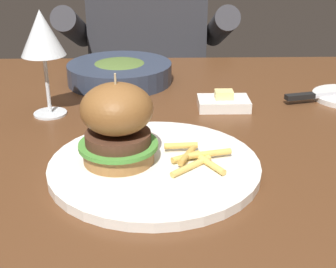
{
  "coord_description": "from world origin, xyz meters",
  "views": [
    {
      "loc": [
        0.04,
        -0.77,
        1.06
      ],
      "look_at": [
        0.05,
        -0.15,
        0.78
      ],
      "focal_mm": 50.0,
      "sensor_mm": 36.0,
      "label": 1
    }
  ],
  "objects_px": {
    "soup_bowl": "(120,72)",
    "butter_dish": "(224,103)",
    "burger_sandwich": "(117,124)",
    "wine_glass": "(42,36)",
    "diner_person": "(149,88)",
    "table_knife": "(325,95)",
    "main_plate": "(155,166)"
  },
  "relations": [
    {
      "from": "wine_glass",
      "to": "soup_bowl",
      "type": "distance_m",
      "value": 0.26
    },
    {
      "from": "wine_glass",
      "to": "butter_dish",
      "type": "distance_m",
      "value": 0.35
    },
    {
      "from": "main_plate",
      "to": "burger_sandwich",
      "type": "distance_m",
      "value": 0.08
    },
    {
      "from": "burger_sandwich",
      "to": "table_knife",
      "type": "distance_m",
      "value": 0.48
    },
    {
      "from": "burger_sandwich",
      "to": "table_knife",
      "type": "xyz_separation_m",
      "value": [
        0.39,
        0.28,
        -0.06
      ]
    },
    {
      "from": "wine_glass",
      "to": "diner_person",
      "type": "distance_m",
      "value": 0.78
    },
    {
      "from": "wine_glass",
      "to": "diner_person",
      "type": "xyz_separation_m",
      "value": [
        0.17,
        0.68,
        -0.32
      ]
    },
    {
      "from": "table_knife",
      "to": "soup_bowl",
      "type": "height_order",
      "value": "soup_bowl"
    },
    {
      "from": "burger_sandwich",
      "to": "wine_glass",
      "type": "bearing_deg",
      "value": 123.41
    },
    {
      "from": "table_knife",
      "to": "burger_sandwich",
      "type": "bearing_deg",
      "value": -144.49
    },
    {
      "from": "table_knife",
      "to": "diner_person",
      "type": "distance_m",
      "value": 0.75
    },
    {
      "from": "butter_dish",
      "to": "soup_bowl",
      "type": "height_order",
      "value": "soup_bowl"
    },
    {
      "from": "burger_sandwich",
      "to": "butter_dish",
      "type": "bearing_deg",
      "value": 53.11
    },
    {
      "from": "butter_dish",
      "to": "diner_person",
      "type": "distance_m",
      "value": 0.7
    },
    {
      "from": "burger_sandwich",
      "to": "soup_bowl",
      "type": "height_order",
      "value": "burger_sandwich"
    },
    {
      "from": "table_knife",
      "to": "diner_person",
      "type": "height_order",
      "value": "diner_person"
    },
    {
      "from": "soup_bowl",
      "to": "burger_sandwich",
      "type": "bearing_deg",
      "value": -86.13
    },
    {
      "from": "table_knife",
      "to": "butter_dish",
      "type": "relative_size",
      "value": 2.17
    },
    {
      "from": "wine_glass",
      "to": "soup_bowl",
      "type": "height_order",
      "value": "wine_glass"
    },
    {
      "from": "butter_dish",
      "to": "burger_sandwich",
      "type": "bearing_deg",
      "value": -126.89
    },
    {
      "from": "soup_bowl",
      "to": "diner_person",
      "type": "bearing_deg",
      "value": 83.66
    },
    {
      "from": "butter_dish",
      "to": "wine_glass",
      "type": "bearing_deg",
      "value": -175.73
    },
    {
      "from": "main_plate",
      "to": "soup_bowl",
      "type": "xyz_separation_m",
      "value": [
        -0.08,
        0.42,
        0.02
      ]
    },
    {
      "from": "burger_sandwich",
      "to": "diner_person",
      "type": "distance_m",
      "value": 0.94
    },
    {
      "from": "main_plate",
      "to": "table_knife",
      "type": "height_order",
      "value": "table_knife"
    },
    {
      "from": "butter_dish",
      "to": "soup_bowl",
      "type": "relative_size",
      "value": 0.42
    },
    {
      "from": "soup_bowl",
      "to": "butter_dish",
      "type": "bearing_deg",
      "value": -39.03
    },
    {
      "from": "table_knife",
      "to": "diner_person",
      "type": "xyz_separation_m",
      "value": [
        -0.37,
        0.62,
        -0.19
      ]
    },
    {
      "from": "main_plate",
      "to": "diner_person",
      "type": "xyz_separation_m",
      "value": [
        -0.02,
        0.91,
        -0.18
      ]
    },
    {
      "from": "table_knife",
      "to": "wine_glass",
      "type": "bearing_deg",
      "value": -173.58
    },
    {
      "from": "burger_sandwich",
      "to": "soup_bowl",
      "type": "bearing_deg",
      "value": 93.87
    },
    {
      "from": "burger_sandwich",
      "to": "table_knife",
      "type": "bearing_deg",
      "value": 35.51
    }
  ]
}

